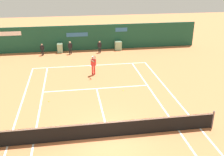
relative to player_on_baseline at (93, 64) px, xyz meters
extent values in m
plane|color=#C67042|center=(-0.06, -9.33, -0.99)|extent=(80.00, 80.00, 0.00)
cube|color=white|center=(-0.06, 2.37, -0.99)|extent=(10.60, 0.10, 0.01)
cube|color=white|center=(-5.36, -9.33, -0.99)|extent=(0.10, 23.40, 0.01)
cube|color=white|center=(-4.06, -9.33, -0.99)|extent=(0.10, 23.40, 0.01)
cube|color=white|center=(3.94, -9.33, -0.99)|extent=(0.10, 23.40, 0.01)
cube|color=white|center=(5.24, -9.33, -0.99)|extent=(0.10, 23.40, 0.01)
cube|color=white|center=(-0.06, -2.93, -0.99)|extent=(8.00, 0.10, 0.01)
cube|color=white|center=(-0.06, -6.13, -0.99)|extent=(0.10, 6.40, 0.01)
cube|color=white|center=(-0.06, 2.22, -0.99)|extent=(0.10, 0.24, 0.01)
cylinder|color=#4C4C51|center=(5.94, -9.33, -0.46)|extent=(0.10, 0.10, 1.07)
cube|color=black|center=(-0.06, -9.33, -0.52)|extent=(12.00, 0.03, 0.95)
cube|color=white|center=(-0.06, -9.33, -0.07)|extent=(12.00, 0.04, 0.06)
cube|color=#194C38|center=(-0.06, 7.67, 0.40)|extent=(25.00, 0.24, 2.78)
cube|color=#2D6BA8|center=(3.86, 7.53, 1.18)|extent=(1.33, 0.02, 0.44)
cube|color=white|center=(-8.03, 7.53, 1.17)|extent=(2.29, 0.02, 0.44)
cube|color=#2D6BA8|center=(-1.04, 7.53, 0.80)|extent=(2.32, 0.02, 0.44)
cube|color=#8CB793|center=(-2.97, 7.12, -0.49)|extent=(0.58, 0.70, 1.00)
cube|color=#8CB793|center=(3.43, 7.12, -0.50)|extent=(0.72, 0.70, 0.97)
cylinder|color=red|center=(0.08, 0.07, -0.58)|extent=(0.13, 0.13, 0.83)
cylinder|color=red|center=(-0.09, -0.01, -0.58)|extent=(0.13, 0.13, 0.83)
cube|color=red|center=(-0.01, 0.03, 0.12)|extent=(0.42, 0.34, 0.58)
sphere|color=#8C664C|center=(-0.01, 0.03, 0.53)|extent=(0.23, 0.23, 0.23)
cylinder|color=white|center=(-0.01, 0.03, 0.61)|extent=(0.22, 0.22, 0.06)
cylinder|color=red|center=(0.20, 0.12, 0.08)|extent=(0.09, 0.09, 0.56)
cylinder|color=#8C664C|center=(-0.10, -0.32, 0.36)|extent=(0.31, 0.54, 0.09)
cylinder|color=black|center=(0.02, -0.58, 0.47)|extent=(0.03, 0.03, 0.22)
torus|color=#DB3838|center=(0.02, -0.58, 0.72)|extent=(0.29, 0.15, 0.30)
cylinder|color=silver|center=(0.02, -0.58, 0.72)|extent=(0.24, 0.11, 0.26)
cylinder|color=black|center=(-1.79, 6.37, -0.64)|extent=(0.11, 0.11, 0.69)
cylinder|color=black|center=(-1.95, 6.38, -0.64)|extent=(0.11, 0.11, 0.69)
cube|color=black|center=(-1.87, 6.37, -0.06)|extent=(0.32, 0.19, 0.48)
sphere|color=beige|center=(-1.87, 6.37, 0.28)|extent=(0.19, 0.19, 0.19)
cylinder|color=black|center=(-1.68, 6.36, -0.09)|extent=(0.07, 0.07, 0.47)
cylinder|color=black|center=(-2.06, 6.38, -0.09)|extent=(0.07, 0.07, 0.47)
cylinder|color=black|center=(1.34, 6.36, -0.67)|extent=(0.11, 0.11, 0.65)
cylinder|color=black|center=(1.20, 6.39, -0.67)|extent=(0.11, 0.11, 0.65)
cube|color=black|center=(1.27, 6.37, -0.11)|extent=(0.32, 0.21, 0.45)
sphere|color=tan|center=(1.27, 6.37, 0.20)|extent=(0.18, 0.18, 0.18)
cylinder|color=black|center=(1.44, 6.34, -0.15)|extent=(0.07, 0.07, 0.44)
cylinder|color=black|center=(1.09, 6.41, -0.15)|extent=(0.07, 0.07, 0.44)
cylinder|color=black|center=(-4.70, 6.37, -0.68)|extent=(0.10, 0.10, 0.63)
cylinder|color=black|center=(-4.84, 6.37, -0.68)|extent=(0.10, 0.10, 0.63)
cube|color=black|center=(-4.77, 6.37, -0.15)|extent=(0.29, 0.17, 0.44)
sphere|color=tan|center=(-4.77, 6.37, 0.16)|extent=(0.17, 0.17, 0.17)
cylinder|color=black|center=(-4.59, 6.37, -0.18)|extent=(0.07, 0.07, 0.42)
cylinder|color=black|center=(-4.94, 6.38, -0.18)|extent=(0.07, 0.07, 0.42)
sphere|color=#CCE033|center=(0.52, 1.30, -0.96)|extent=(0.07, 0.07, 0.07)
sphere|color=#CCE033|center=(1.86, -3.63, -0.96)|extent=(0.07, 0.07, 0.07)
sphere|color=#CCE033|center=(-3.53, -4.57, -0.96)|extent=(0.07, 0.07, 0.07)
camera|label=1|loc=(-1.82, -21.49, 7.56)|focal=43.05mm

